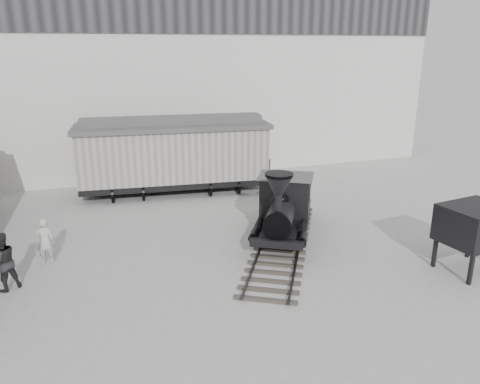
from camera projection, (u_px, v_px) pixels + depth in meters
name	position (u px, v px, depth m)	size (l,w,h in m)	color
ground	(255.00, 289.00, 14.85)	(90.00, 90.00, 0.00)	#9E9E9B
north_wall	(162.00, 79.00, 26.69)	(34.00, 2.51, 11.00)	silver
locomotive	(284.00, 211.00, 18.39)	(6.24, 8.74, 3.17)	#35312B
boxcar	(174.00, 153.00, 24.01)	(10.02, 4.12, 3.99)	black
visitor_a	(45.00, 241.00, 16.34)	(0.62, 0.41, 1.70)	beige
visitor_b	(2.00, 262.00, 14.52)	(0.94, 0.73, 1.93)	#232325
coal_hopper	(474.00, 229.00, 15.66)	(2.32, 1.99, 2.31)	black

